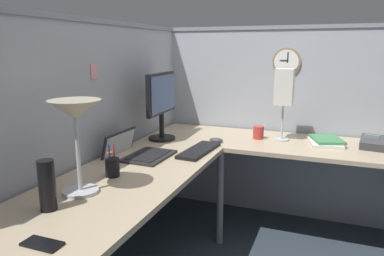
{
  "coord_description": "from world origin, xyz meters",
  "views": [
    {
      "loc": [
        -2.19,
        -0.53,
        1.4
      ],
      "look_at": [
        0.06,
        0.34,
        0.87
      ],
      "focal_mm": 33.99,
      "sensor_mm": 36.0,
      "label": 1
    }
  ],
  "objects_px": {
    "laptop": "(136,152)",
    "thermos_flask": "(47,185)",
    "desk_lamp_paper": "(284,89)",
    "coffee_mug": "(258,133)",
    "wall_clock": "(287,62)",
    "office_phone": "(378,144)",
    "keyboard": "(199,150)",
    "desk_lamp_dome": "(76,118)",
    "cell_phone": "(42,244)",
    "book_stack": "(326,141)",
    "monitor": "(161,101)",
    "computer_mouse": "(216,140)",
    "pen_cup": "(112,167)"
  },
  "relations": [
    {
      "from": "laptop",
      "to": "wall_clock",
      "type": "bearing_deg",
      "value": -36.8
    },
    {
      "from": "desk_lamp_paper",
      "to": "coffee_mug",
      "type": "xyz_separation_m",
      "value": [
        -0.02,
        0.17,
        -0.34
      ]
    },
    {
      "from": "desk_lamp_dome",
      "to": "book_stack",
      "type": "bearing_deg",
      "value": -37.75
    },
    {
      "from": "thermos_flask",
      "to": "keyboard",
      "type": "bearing_deg",
      "value": -15.33
    },
    {
      "from": "laptop",
      "to": "wall_clock",
      "type": "xyz_separation_m",
      "value": [
        1.05,
        -0.79,
        0.54
      ]
    },
    {
      "from": "desk_lamp_paper",
      "to": "office_phone",
      "type": "bearing_deg",
      "value": -91.08
    },
    {
      "from": "desk_lamp_dome",
      "to": "wall_clock",
      "type": "distance_m",
      "value": 1.84
    },
    {
      "from": "pen_cup",
      "to": "book_stack",
      "type": "height_order",
      "value": "pen_cup"
    },
    {
      "from": "cell_phone",
      "to": "laptop",
      "type": "bearing_deg",
      "value": 12.9
    },
    {
      "from": "pen_cup",
      "to": "book_stack",
      "type": "xyz_separation_m",
      "value": [
        1.13,
        -1.05,
        -0.03
      ]
    },
    {
      "from": "cell_phone",
      "to": "keyboard",
      "type": "bearing_deg",
      "value": -4.58
    },
    {
      "from": "office_phone",
      "to": "thermos_flask",
      "type": "bearing_deg",
      "value": 138.24
    },
    {
      "from": "computer_mouse",
      "to": "pen_cup",
      "type": "xyz_separation_m",
      "value": [
        -0.89,
        0.3,
        0.04
      ]
    },
    {
      "from": "laptop",
      "to": "computer_mouse",
      "type": "relative_size",
      "value": 3.73
    },
    {
      "from": "desk_lamp_paper",
      "to": "desk_lamp_dome",
      "type": "bearing_deg",
      "value": 151.33
    },
    {
      "from": "desk_lamp_dome",
      "to": "desk_lamp_paper",
      "type": "relative_size",
      "value": 0.84
    },
    {
      "from": "pen_cup",
      "to": "coffee_mug",
      "type": "relative_size",
      "value": 1.88
    },
    {
      "from": "keyboard",
      "to": "desk_lamp_dome",
      "type": "xyz_separation_m",
      "value": [
        -0.86,
        0.29,
        0.35
      ]
    },
    {
      "from": "laptop",
      "to": "thermos_flask",
      "type": "height_order",
      "value": "thermos_flask"
    },
    {
      "from": "book_stack",
      "to": "coffee_mug",
      "type": "xyz_separation_m",
      "value": [
        -0.01,
        0.48,
        0.03
      ]
    },
    {
      "from": "wall_clock",
      "to": "keyboard",
      "type": "bearing_deg",
      "value": 152.14
    },
    {
      "from": "monitor",
      "to": "desk_lamp_paper",
      "type": "distance_m",
      "value": 0.9
    },
    {
      "from": "computer_mouse",
      "to": "wall_clock",
      "type": "bearing_deg",
      "value": -36.88
    },
    {
      "from": "monitor",
      "to": "desk_lamp_dome",
      "type": "bearing_deg",
      "value": -175.17
    },
    {
      "from": "monitor",
      "to": "pen_cup",
      "type": "relative_size",
      "value": 2.78
    },
    {
      "from": "desk_lamp_paper",
      "to": "computer_mouse",
      "type": "bearing_deg",
      "value": 118.4
    },
    {
      "from": "monitor",
      "to": "cell_phone",
      "type": "bearing_deg",
      "value": -169.91
    },
    {
      "from": "book_stack",
      "to": "coffee_mug",
      "type": "height_order",
      "value": "coffee_mug"
    },
    {
      "from": "monitor",
      "to": "office_phone",
      "type": "relative_size",
      "value": 2.18
    },
    {
      "from": "computer_mouse",
      "to": "cell_phone",
      "type": "height_order",
      "value": "computer_mouse"
    },
    {
      "from": "keyboard",
      "to": "desk_lamp_paper",
      "type": "xyz_separation_m",
      "value": [
        0.52,
        -0.47,
        0.37
      ]
    },
    {
      "from": "keyboard",
      "to": "book_stack",
      "type": "xyz_separation_m",
      "value": [
        0.52,
        -0.78,
        0.01
      ]
    },
    {
      "from": "office_phone",
      "to": "desk_lamp_paper",
      "type": "relative_size",
      "value": 0.43
    },
    {
      "from": "desk_lamp_dome",
      "to": "cell_phone",
      "type": "bearing_deg",
      "value": -157.81
    },
    {
      "from": "desk_lamp_dome",
      "to": "desk_lamp_paper",
      "type": "xyz_separation_m",
      "value": [
        1.38,
        -0.75,
        0.02
      ]
    },
    {
      "from": "wall_clock",
      "to": "office_phone",
      "type": "bearing_deg",
      "value": -115.3
    },
    {
      "from": "monitor",
      "to": "book_stack",
      "type": "relative_size",
      "value": 1.53
    },
    {
      "from": "monitor",
      "to": "desk_lamp_dome",
      "type": "relative_size",
      "value": 1.12
    },
    {
      "from": "pen_cup",
      "to": "desk_lamp_paper",
      "type": "height_order",
      "value": "desk_lamp_paper"
    },
    {
      "from": "computer_mouse",
      "to": "cell_phone",
      "type": "distance_m",
      "value": 1.59
    },
    {
      "from": "computer_mouse",
      "to": "pen_cup",
      "type": "bearing_deg",
      "value": 161.33
    },
    {
      "from": "laptop",
      "to": "monitor",
      "type": "bearing_deg",
      "value": 3.61
    },
    {
      "from": "keyboard",
      "to": "computer_mouse",
      "type": "height_order",
      "value": "computer_mouse"
    },
    {
      "from": "monitor",
      "to": "desk_lamp_dome",
      "type": "distance_m",
      "value": 1.08
    },
    {
      "from": "computer_mouse",
      "to": "thermos_flask",
      "type": "height_order",
      "value": "thermos_flask"
    },
    {
      "from": "laptop",
      "to": "keyboard",
      "type": "distance_m",
      "value": 0.42
    },
    {
      "from": "cell_phone",
      "to": "monitor",
      "type": "bearing_deg",
      "value": 10.27
    },
    {
      "from": "desk_lamp_dome",
      "to": "office_phone",
      "type": "height_order",
      "value": "desk_lamp_dome"
    },
    {
      "from": "desk_lamp_paper",
      "to": "coffee_mug",
      "type": "bearing_deg",
      "value": 95.13
    },
    {
      "from": "cell_phone",
      "to": "book_stack",
      "type": "distance_m",
      "value": 2.02
    }
  ]
}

